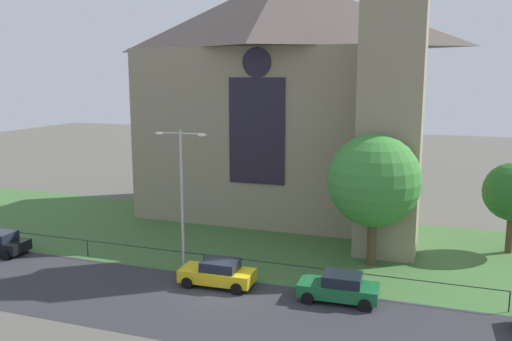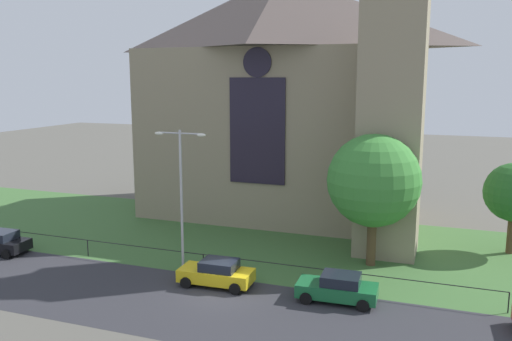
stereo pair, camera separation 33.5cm
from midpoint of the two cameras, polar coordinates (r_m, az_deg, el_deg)
ground at (r=39.12m, az=2.56°, el=-7.51°), size 160.00×160.00×0.00m
road_asphalt at (r=28.62m, az=-4.91°, el=-14.27°), size 120.00×8.00×0.01m
grass_verge at (r=37.30m, az=1.63°, el=-8.38°), size 120.00×20.00×0.01m
church_building at (r=45.04m, az=3.66°, el=8.07°), size 23.20×16.20×26.00m
iron_railing at (r=32.98m, az=-5.35°, el=-9.11°), size 33.92×0.07×1.13m
tree_right_near at (r=33.71m, az=12.73°, el=-1.07°), size 5.77×5.77×8.33m
streetlamp_near at (r=32.31m, az=-7.71°, el=-1.31°), size 3.37×0.26×8.66m
parked_car_yellow at (r=30.96m, az=-3.89°, el=-10.85°), size 4.27×2.16×1.51m
parked_car_green at (r=29.21m, az=9.06°, el=-12.27°), size 4.27×2.17×1.51m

